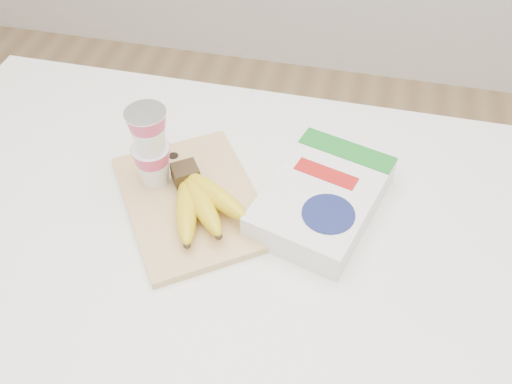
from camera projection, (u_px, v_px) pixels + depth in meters
room at (194, 58)px, 0.78m from camera, size 4.00×4.00×4.00m
table at (222, 357)px, 1.40m from camera, size 1.31×0.87×0.98m
cutting_board at (192, 201)px, 1.09m from camera, size 0.38×0.41×0.02m
bananas at (200, 201)px, 1.04m from camera, size 0.19×0.20×0.06m
yogurt_stack at (150, 146)px, 1.04m from camera, size 0.08×0.08×0.17m
cereal_box at (322, 198)px, 1.06m from camera, size 0.26×0.32×0.06m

